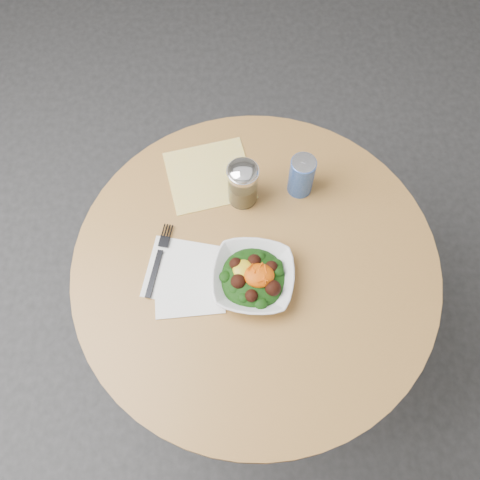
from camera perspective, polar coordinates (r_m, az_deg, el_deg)
The scene contains 8 objects.
ground at distance 2.01m, azimuth 1.12°, elevation -10.88°, with size 6.00×6.00×0.00m, color #2A292C.
table at distance 1.49m, azimuth 1.50°, elevation -5.50°, with size 0.90×0.90×0.75m.
cloth_napkin at distance 1.42m, azimuth -3.29°, elevation 6.91°, with size 0.21×0.20×0.00m, color #E9B40C.
paper_napkins at distance 1.29m, azimuth -5.90°, elevation -3.97°, with size 0.20×0.22×0.00m.
salad_bowl at distance 1.26m, azimuth 1.40°, elevation -4.03°, with size 0.22×0.22×0.07m.
fork at distance 1.32m, azimuth -8.62°, elevation -1.86°, with size 0.07×0.20×0.00m.
spice_shaker at distance 1.32m, azimuth 0.29°, elevation 6.02°, with size 0.08×0.08×0.14m.
beverage_can at distance 1.36m, azimuth 6.58°, elevation 6.83°, with size 0.06×0.06×0.12m.
Camera 1 is at (-0.06, -0.51, 1.95)m, focal length 40.00 mm.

